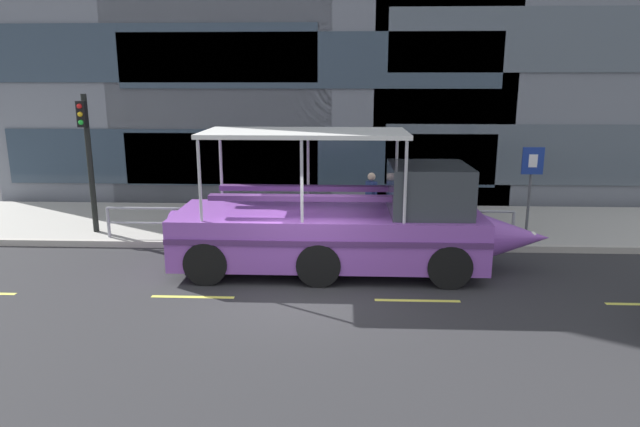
# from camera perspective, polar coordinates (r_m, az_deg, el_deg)

# --- Properties ---
(ground_plane) EXTENTS (120.00, 120.00, 0.00)m
(ground_plane) POSITION_cam_1_polar(r_m,az_deg,el_deg) (12.44, -1.48, -7.89)
(ground_plane) COLOR #2B2B2D
(sidewalk) EXTENTS (32.00, 4.80, 0.18)m
(sidewalk) POSITION_cam_1_polar(r_m,az_deg,el_deg) (17.74, -0.26, -1.02)
(sidewalk) COLOR #A8A59E
(sidewalk) RESTS_ON ground_plane
(curb_edge) EXTENTS (32.00, 0.18, 0.18)m
(curb_edge) POSITION_cam_1_polar(r_m,az_deg,el_deg) (15.35, -0.70, -3.34)
(curb_edge) COLOR #B2ADA3
(curb_edge) RESTS_ON ground_plane
(lane_centreline) EXTENTS (25.80, 0.12, 0.01)m
(lane_centreline) POSITION_cam_1_polar(r_m,az_deg,el_deg) (11.99, -1.64, -8.72)
(lane_centreline) COLOR #DBD64C
(lane_centreline) RESTS_ON ground_plane
(curb_guardrail) EXTENTS (11.43, 0.09, 0.89)m
(curb_guardrail) POSITION_cam_1_polar(r_m,az_deg,el_deg) (15.50, -1.28, -0.54)
(curb_guardrail) COLOR #9EA0A8
(curb_guardrail) RESTS_ON sidewalk
(traffic_light_pole) EXTENTS (0.24, 0.46, 3.99)m
(traffic_light_pole) POSITION_cam_1_polar(r_m,az_deg,el_deg) (17.26, -22.70, 6.02)
(traffic_light_pole) COLOR black
(traffic_light_pole) RESTS_ON sidewalk
(parking_sign) EXTENTS (0.60, 0.12, 2.55)m
(parking_sign) POSITION_cam_1_polar(r_m,az_deg,el_deg) (16.75, 20.83, 3.60)
(parking_sign) COLOR #4C4F54
(parking_sign) RESTS_ON sidewalk
(duck_tour_boat) EXTENTS (9.12, 2.55, 3.39)m
(duck_tour_boat) POSITION_cam_1_polar(r_m,az_deg,el_deg) (13.44, 3.15, -1.30)
(duck_tour_boat) COLOR purple
(duck_tour_boat) RESTS_ON ground_plane
(pedestrian_near_bow) EXTENTS (0.36, 0.32, 1.56)m
(pedestrian_near_bow) POSITION_cam_1_polar(r_m,az_deg,el_deg) (17.02, 13.95, 1.53)
(pedestrian_near_bow) COLOR #1E2338
(pedestrian_near_bow) RESTS_ON sidewalk
(pedestrian_mid_left) EXTENTS (0.34, 0.41, 1.72)m
(pedestrian_mid_left) POSITION_cam_1_polar(r_m,az_deg,el_deg) (16.50, 5.26, 1.85)
(pedestrian_mid_left) COLOR black
(pedestrian_mid_left) RESTS_ON sidewalk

